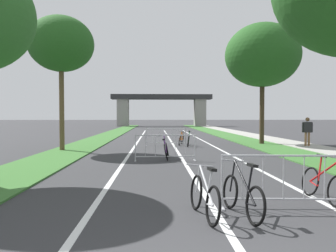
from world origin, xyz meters
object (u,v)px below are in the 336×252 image
Objects in this scene: bicycle_silver_4 at (204,197)px; bicycle_orange_5 at (181,139)px; pedestrian_waiting at (307,129)px; bicycle_green_1 at (189,140)px; bicycle_purple_3 at (166,150)px; crowd_barrier_third at (166,137)px; crowd_barrier_second at (165,148)px; tree_right_oak_near at (262,55)px; tree_left_cypress_far at (61,44)px; bicycle_red_2 at (323,183)px; bicycle_black_0 at (242,196)px; crowd_barrier_nearest at (283,182)px.

bicycle_orange_5 is at bearing 78.19° from bicycle_silver_4.
bicycle_silver_4 is 0.96× the size of pedestrian_waiting.
bicycle_green_1 is 0.95× the size of bicycle_purple_3.
bicycle_silver_4 is (0.22, -14.02, -0.15)m from crowd_barrier_third.
bicycle_green_1 is 0.99× the size of bicycle_orange_5.
crowd_barrier_second is 1.48× the size of bicycle_green_1.
tree_right_oak_near reaches higher than bicycle_orange_5.
bicycle_purple_3 reaches higher than crowd_barrier_third.
bicycle_orange_5 is at bearing 22.31° from crowd_barrier_third.
bicycle_purple_3 is (-6.31, -6.84, -5.25)m from tree_right_oak_near.
bicycle_purple_3 is (5.29, -3.46, -5.09)m from tree_left_cypress_far.
bicycle_red_2 is 7.51m from bicycle_purple_3.
crowd_barrier_second reaches higher than bicycle_green_1.
tree_right_oak_near is at bearing 16.26° from tree_left_cypress_far.
tree_left_cypress_far is 13.91m from bicycle_black_0.
crowd_barrier_second is at bearing -91.58° from bicycle_purple_3.
tree_left_cypress_far is 8.81m from bicycle_orange_5.
bicycle_orange_5 is at bearing 93.56° from crowd_barrier_nearest.
crowd_barrier_nearest is 7.07m from crowd_barrier_second.
tree_left_cypress_far is at bearing -153.67° from bicycle_green_1.
bicycle_green_1 is at bearing -18.44° from crowd_barrier_third.
tree_left_cypress_far is at bearing -55.37° from bicycle_red_2.
crowd_barrier_nearest is 1.71m from bicycle_silver_4.
crowd_barrier_nearest reaches higher than bicycle_green_1.
crowd_barrier_nearest is 1.47× the size of bicycle_orange_5.
tree_right_oak_near is at bearing 20.72° from bicycle_green_1.
bicycle_green_1 is 5.94m from bicycle_purple_3.
tree_right_oak_near is at bearing 137.57° from pedestrian_waiting.
crowd_barrier_second is at bearing 107.23° from crowd_barrier_nearest.
tree_right_oak_near is 5.38m from pedestrian_waiting.
pedestrian_waiting is (7.24, 12.68, 0.68)m from bicycle_black_0.
bicycle_black_0 is at bearing -86.29° from crowd_barrier_third.
tree_left_cypress_far is at bearing 124.18° from crowd_barrier_nearest.
tree_right_oak_near reaches higher than bicycle_black_0.
pedestrian_waiting is (5.25, 11.72, 0.67)m from bicycle_red_2.
crowd_barrier_second is at bearing -37.60° from tree_left_cypress_far.
bicycle_black_0 is 7.87m from bicycle_purple_3.
bicycle_orange_5 is at bearing -177.23° from tree_right_oak_near.
crowd_barrier_third is 1.48× the size of bicycle_silver_4.
tree_left_cypress_far is 14.39m from pedestrian_waiting.
bicycle_green_1 is at bearing 126.12° from bicycle_orange_5.
crowd_barrier_third is at bearing 172.66° from pedestrian_waiting.
crowd_barrier_second is 7.32m from bicycle_black_0.
bicycle_red_2 is at bearing 24.50° from crowd_barrier_nearest.
bicycle_purple_3 is at bearing 105.52° from crowd_barrier_nearest.
bicycle_black_0 is 0.97× the size of bicycle_purple_3.
tree_left_cypress_far is 3.97× the size of bicycle_purple_3.
crowd_barrier_third is at bearing 169.36° from bicycle_green_1.
pedestrian_waiting reaches higher than bicycle_green_1.
tree_right_oak_near is 4.38× the size of bicycle_purple_3.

